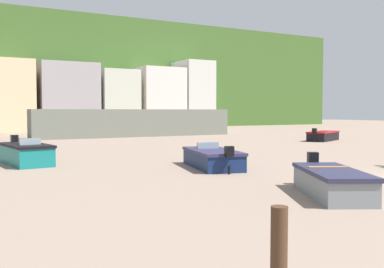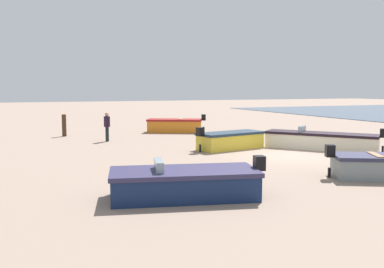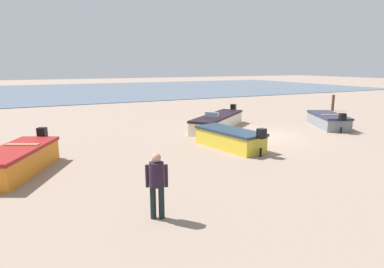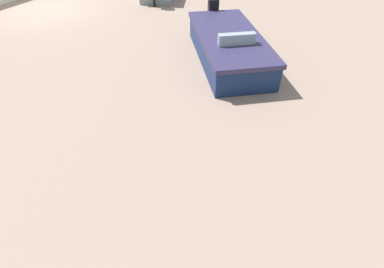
% 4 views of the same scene
% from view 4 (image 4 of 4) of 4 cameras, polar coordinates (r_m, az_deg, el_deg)
% --- Properties ---
extents(ground_plane, '(160.00, 160.00, 0.00)m').
position_cam_4_polar(ground_plane, '(14.20, -27.30, 21.05)').
color(ground_plane, gray).
extents(boat_navy_4, '(2.56, 4.33, 1.09)m').
position_cam_4_polar(boat_navy_4, '(8.67, 7.22, 16.83)').
color(boat_navy_4, '#13254F').
rests_on(boat_navy_4, ground).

